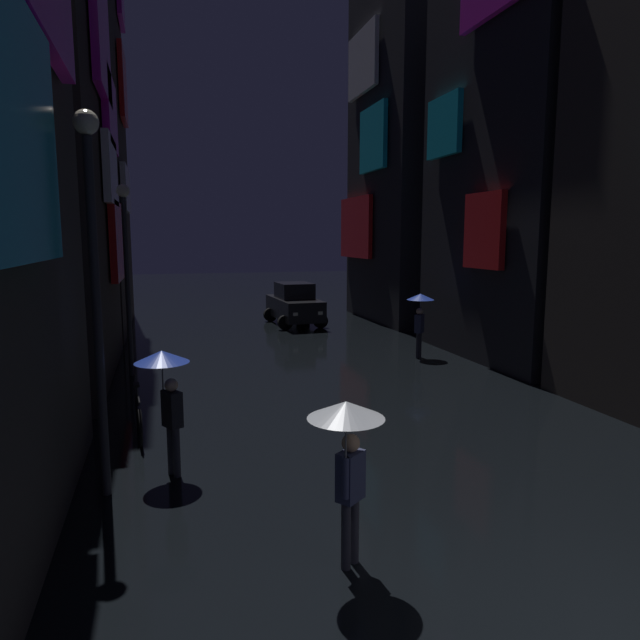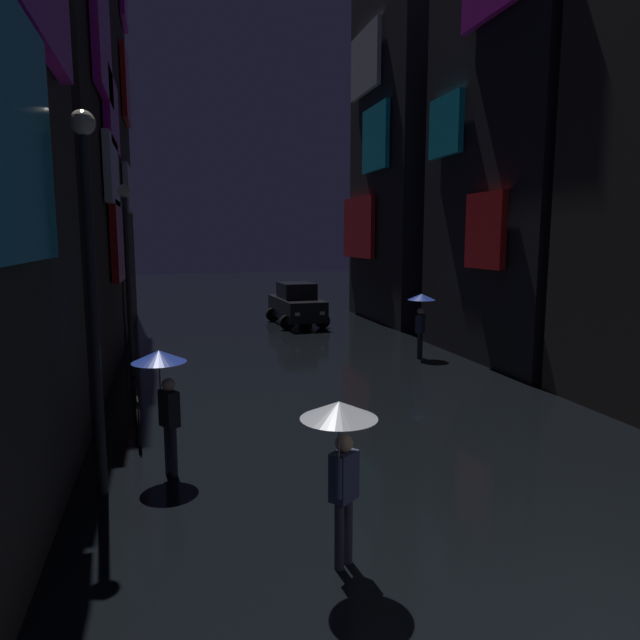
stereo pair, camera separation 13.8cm
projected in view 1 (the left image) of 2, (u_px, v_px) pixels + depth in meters
building_left_mid at (24, 159)px, 15.12m from camera, size 4.25×8.24×12.01m
building_left_far at (64, 39)px, 23.00m from camera, size 4.25×8.58×23.76m
building_right_mid at (529, 132)px, 18.28m from camera, size 4.25×7.01×14.61m
building_right_far at (411, 144)px, 26.76m from camera, size 4.25×7.34×16.57m
pedestrian_foreground_left_blue at (165, 378)px, 9.42m from camera, size 0.90×0.90×2.12m
pedestrian_foreground_right_blue at (420, 308)px, 18.78m from camera, size 0.90×0.90×2.12m
pedestrian_near_crossing_clear at (347, 438)px, 6.61m from camera, size 0.90×0.90×2.12m
bicycle_parked_at_storefront at (139, 418)px, 11.41m from camera, size 0.22×1.82×0.96m
car_distant at (294, 304)px, 25.93m from camera, size 2.41×4.22×1.92m
streetlamp_left_near at (94, 264)px, 8.37m from camera, size 0.36×0.36×5.77m
streetlamp_left_far at (126, 258)px, 16.04m from camera, size 0.36×0.36×5.42m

